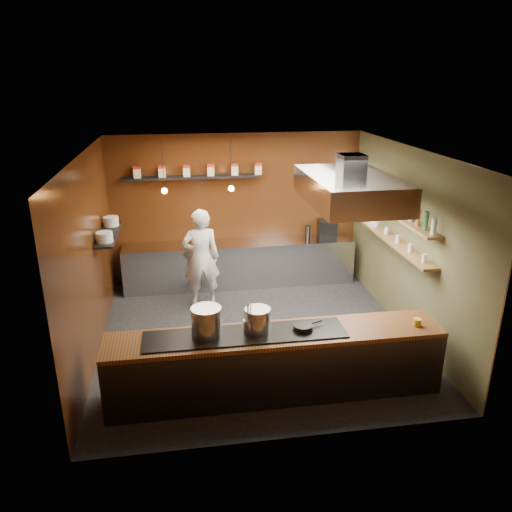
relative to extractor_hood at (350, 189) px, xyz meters
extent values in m
plane|color=black|center=(-1.30, 0.40, -2.51)|extent=(5.00, 5.00, 0.00)
plane|color=#361909|center=(-1.30, 2.90, -1.01)|extent=(5.00, 0.00, 5.00)
plane|color=#361909|center=(-3.80, 0.40, -1.01)|extent=(0.00, 5.00, 5.00)
plane|color=#4B482A|center=(1.20, 0.40, -1.01)|extent=(0.00, 5.00, 5.00)
plane|color=silver|center=(-1.30, 0.40, 0.49)|extent=(5.00, 5.00, 0.00)
plane|color=white|center=(1.15, 2.10, -0.61)|extent=(0.00, 1.00, 1.00)
cube|color=silver|center=(-1.30, 2.57, -2.06)|extent=(4.60, 0.65, 0.90)
cube|color=#38383D|center=(-1.30, -1.20, -2.08)|extent=(4.40, 0.70, 0.86)
cube|color=brown|center=(-1.30, -1.20, -1.62)|extent=(4.40, 0.72, 0.06)
cube|color=black|center=(-1.70, -1.20, -1.58)|extent=(2.60, 0.55, 0.02)
cube|color=black|center=(-2.20, 2.76, -0.31)|extent=(2.60, 0.26, 0.04)
cube|color=black|center=(-3.64, 1.40, -0.96)|extent=(0.30, 1.40, 0.04)
cube|color=olive|center=(1.04, 0.70, -0.59)|extent=(0.26, 2.80, 0.04)
cube|color=olive|center=(1.04, 0.70, -1.06)|extent=(0.26, 2.80, 0.04)
cube|color=#38383D|center=(0.00, 0.00, 0.34)|extent=(0.35, 0.35, 0.30)
cube|color=silver|center=(0.00, 0.00, -0.01)|extent=(1.20, 2.00, 0.40)
cube|color=white|center=(0.00, 0.00, -0.22)|extent=(1.00, 1.80, 0.02)
cylinder|color=black|center=(-2.70, 2.10, 0.04)|extent=(0.01, 0.01, 0.90)
sphere|color=orange|center=(-2.70, 2.10, -0.41)|extent=(0.10, 0.10, 0.10)
cylinder|color=black|center=(-1.50, 2.10, 0.04)|extent=(0.01, 0.01, 0.90)
sphere|color=orange|center=(-1.50, 2.10, -0.41)|extent=(0.10, 0.10, 0.10)
cube|color=beige|center=(-3.20, 2.76, -0.20)|extent=(0.13, 0.13, 0.17)
cube|color=#AD2515|center=(-3.20, 2.76, -0.09)|extent=(0.13, 0.13, 0.05)
cube|color=beige|center=(-2.74, 2.76, -0.20)|extent=(0.13, 0.13, 0.17)
cube|color=#AD2515|center=(-2.74, 2.76, -0.09)|extent=(0.13, 0.13, 0.05)
cube|color=beige|center=(-2.28, 2.76, -0.20)|extent=(0.13, 0.13, 0.17)
cube|color=#AD2515|center=(-2.28, 2.76, -0.09)|extent=(0.13, 0.13, 0.05)
cube|color=beige|center=(-1.82, 2.76, -0.20)|extent=(0.13, 0.13, 0.17)
cube|color=#AD2515|center=(-1.82, 2.76, -0.09)|extent=(0.14, 0.13, 0.05)
cube|color=beige|center=(-1.36, 2.76, -0.20)|extent=(0.13, 0.13, 0.17)
cube|color=#AD2515|center=(-1.36, 2.76, -0.09)|extent=(0.14, 0.13, 0.05)
cube|color=beige|center=(-0.90, 2.76, -0.20)|extent=(0.13, 0.13, 0.17)
cube|color=#AD2515|center=(-0.90, 2.76, -0.09)|extent=(0.14, 0.13, 0.05)
cylinder|color=silver|center=(-3.64, 0.95, -0.86)|extent=(0.26, 0.26, 0.16)
cylinder|color=silver|center=(-3.64, 1.85, -0.86)|extent=(0.26, 0.26, 0.16)
cylinder|color=silver|center=(1.04, -0.60, -0.45)|extent=(0.06, 0.06, 0.24)
cylinder|color=#2D5933|center=(1.04, -0.36, -0.45)|extent=(0.06, 0.06, 0.24)
cylinder|color=#8C601E|center=(1.04, -0.13, -0.45)|extent=(0.06, 0.06, 0.24)
cylinder|color=silver|center=(1.04, 0.11, -0.45)|extent=(0.06, 0.06, 0.24)
cylinder|color=#2D5933|center=(1.04, 0.35, -0.45)|extent=(0.06, 0.06, 0.24)
cylinder|color=#8C601E|center=(1.04, 0.58, -0.45)|extent=(0.06, 0.06, 0.24)
cylinder|color=silver|center=(1.04, 0.82, -0.45)|extent=(0.06, 0.06, 0.24)
cylinder|color=#2D5933|center=(1.04, 1.05, -0.45)|extent=(0.06, 0.06, 0.24)
cylinder|color=#8C601E|center=(1.04, 1.29, -0.45)|extent=(0.06, 0.06, 0.24)
cylinder|color=silver|center=(1.04, 1.53, -0.45)|extent=(0.06, 0.06, 0.24)
cylinder|color=#2D5933|center=(1.04, 1.76, -0.45)|extent=(0.06, 0.06, 0.24)
cylinder|color=#8C601E|center=(1.04, 2.00, -0.45)|extent=(0.06, 0.06, 0.24)
cylinder|color=silver|center=(1.04, -0.45, -0.97)|extent=(0.07, 0.07, 0.13)
cylinder|color=silver|center=(1.04, 0.01, -0.97)|extent=(0.07, 0.07, 0.13)
cylinder|color=silver|center=(1.04, 0.47, -0.97)|extent=(0.07, 0.07, 0.13)
cylinder|color=silver|center=(1.04, 0.93, -0.97)|extent=(0.07, 0.07, 0.13)
cylinder|color=silver|center=(1.04, 1.39, -0.97)|extent=(0.07, 0.07, 0.13)
cylinder|color=silver|center=(1.04, 1.85, -0.97)|extent=(0.07, 0.07, 0.13)
cylinder|color=silver|center=(-2.19, -1.14, -1.38)|extent=(0.41, 0.41, 0.38)
cylinder|color=silver|center=(-1.54, -1.15, -1.41)|extent=(0.43, 0.43, 0.32)
cylinder|color=#B6B9BD|center=(-1.65, -1.20, -1.47)|extent=(0.18, 0.18, 0.19)
cylinder|color=black|center=(-0.94, -1.20, -1.55)|extent=(0.27, 0.27, 0.03)
cylinder|color=black|center=(-0.94, -1.20, -1.52)|extent=(0.25, 0.25, 0.03)
cylinder|color=black|center=(-0.75, -1.12, -1.52)|extent=(0.18, 0.09, 0.02)
cylinder|color=gold|center=(0.59, -1.29, -1.54)|extent=(0.11, 0.11, 0.10)
cube|color=black|center=(0.52, 2.65, -1.43)|extent=(0.38, 0.36, 0.35)
imported|color=silver|center=(-2.11, 1.72, -1.58)|extent=(0.70, 0.48, 1.85)
camera|label=1|loc=(-2.45, -6.79, 1.57)|focal=35.00mm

